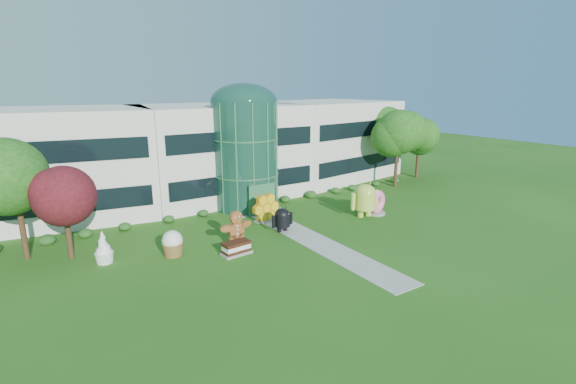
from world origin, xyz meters
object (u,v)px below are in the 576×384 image
android_black (282,218)px  donut (376,202)px  android_green (365,198)px  gingerbread (236,228)px

android_black → donut: (9.50, -0.64, -0.01)m
android_green → gingerbread: bearing=-172.7°
android_green → android_black: size_ratio=1.53×
android_green → android_black: (-8.17, 0.61, -0.59)m
donut → gingerbread: bearing=167.8°
android_green → gingerbread: size_ratio=1.21×
gingerbread → donut: bearing=-6.1°
donut → android_black: bearing=163.7°
donut → gingerbread: size_ratio=0.78×
android_green → gingerbread: android_green is taller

